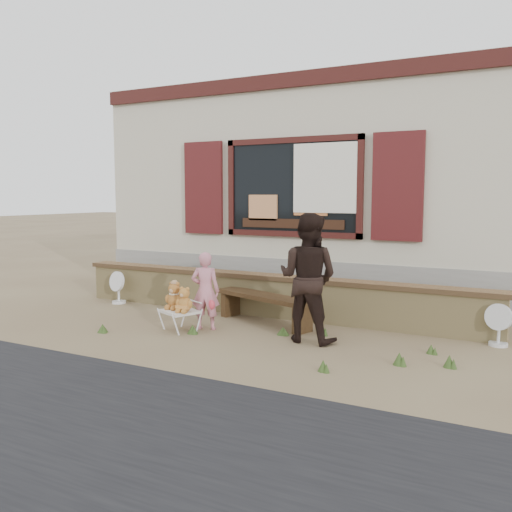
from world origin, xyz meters
The scene contains 12 objects.
ground centered at (0.00, 0.00, 0.00)m, with size 80.00×80.00×0.00m, color brown.
shopfront centered at (0.00, 4.49, 2.00)m, with size 8.04×5.13×4.00m.
brick_wall centered at (0.00, 1.00, 0.34)m, with size 7.10×0.36×0.67m.
bench centered at (0.20, 0.48, 0.32)m, with size 1.76×0.91×0.44m.
folding_chair centered at (-0.67, -0.45, 0.27)m, with size 0.62×0.59×0.30m.
teddy_bear_left centered at (-0.80, -0.39, 0.50)m, with size 0.29×0.25×0.40m, color brown, non-canonical shape.
teddy_bear_right centered at (-0.54, -0.51, 0.48)m, with size 0.26×0.23×0.36m, color #99642A, non-canonical shape.
child centered at (-0.40, -0.21, 0.56)m, with size 0.41×0.27×1.12m, color pink.
adult centered at (1.14, -0.12, 0.85)m, with size 0.82×0.64×1.69m, color black.
fan_left centered at (-2.79, 0.66, 0.29)m, with size 0.37×0.24×0.58m.
fan_right centered at (3.40, 0.78, 0.28)m, with size 0.36×0.23×0.55m.
grass_tufts centered at (1.07, -0.44, 0.06)m, with size 4.70×1.57×0.15m.
Camera 1 is at (3.76, -6.64, 1.92)m, focal length 38.00 mm.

